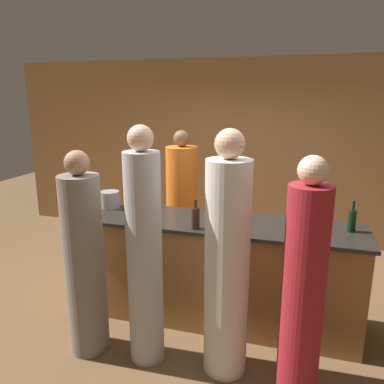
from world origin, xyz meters
TOP-DOWN VIEW (x-y plane):
  - ground_plane at (0.00, 0.00)m, footprint 14.00×14.00m
  - back_wall at (0.00, 2.43)m, footprint 8.00×0.06m
  - bar_counter at (0.00, 0.00)m, footprint 2.88×0.72m
  - bartender at (-0.59, 0.86)m, footprint 0.39×0.39m
  - guest_0 at (0.87, -0.81)m, footprint 0.31×0.31m
  - guest_1 at (-0.94, -0.79)m, footprint 0.34×0.34m
  - guest_2 at (0.29, -0.70)m, footprint 0.35×0.35m
  - guest_3 at (-0.39, -0.76)m, footprint 0.29×0.29m
  - wine_bottle_0 at (-0.09, -0.26)m, footprint 0.07×0.07m
  - wine_bottle_1 at (1.26, 0.07)m, footprint 0.07×0.07m
  - ice_bucket at (-1.18, 0.14)m, footprint 0.21×0.21m
  - wine_glass_0 at (0.18, -0.08)m, footprint 0.07×0.07m
  - wine_glass_1 at (0.30, -0.29)m, footprint 0.08×0.08m
  - wine_glass_2 at (0.84, -0.04)m, footprint 0.07×0.07m

SIDE VIEW (x-z plane):
  - ground_plane at x=0.00m, z-range 0.00..0.00m
  - bar_counter at x=0.00m, z-range 0.00..1.05m
  - guest_1 at x=-0.94m, z-range -0.06..1.75m
  - bartender at x=-0.59m, z-range -0.07..1.77m
  - guest_0 at x=0.87m, z-range -0.05..1.80m
  - guest_2 at x=0.29m, z-range -0.06..1.94m
  - guest_3 at x=-0.39m, z-range -0.05..1.97m
  - ice_bucket at x=-1.18m, z-range 1.05..1.23m
  - wine_bottle_0 at x=-0.09m, z-range 1.02..1.29m
  - wine_bottle_1 at x=1.26m, z-range 1.01..1.30m
  - wine_glass_1 at x=0.30m, z-range 1.09..1.23m
  - wine_glass_2 at x=0.84m, z-range 1.09..1.24m
  - wine_glass_0 at x=0.18m, z-range 1.10..1.26m
  - back_wall at x=0.00m, z-range 0.00..2.80m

